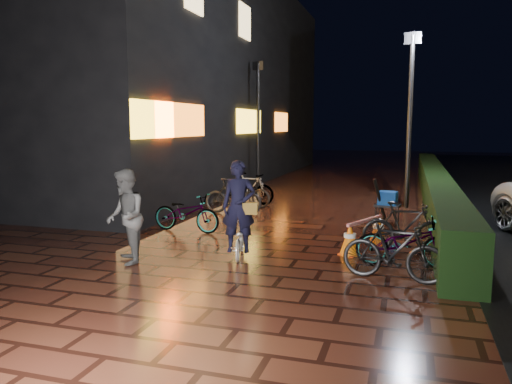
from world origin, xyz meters
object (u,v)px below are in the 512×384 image
(cyclist, at_px, (239,222))
(traffic_barrier, at_px, (365,234))
(bystander_person, at_px, (125,217))
(cart_assembly, at_px, (387,200))

(cyclist, height_order, traffic_barrier, cyclist)
(bystander_person, height_order, traffic_barrier, bystander_person)
(cyclist, height_order, cart_assembly, cyclist)
(bystander_person, bearing_deg, cyclist, 83.74)
(bystander_person, relative_size, traffic_barrier, 1.15)
(cyclist, relative_size, cart_assembly, 1.58)
(bystander_person, relative_size, cart_assembly, 1.47)
(bystander_person, distance_m, cart_assembly, 6.77)
(cyclist, bearing_deg, bystander_person, -150.65)
(bystander_person, distance_m, cyclist, 2.06)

